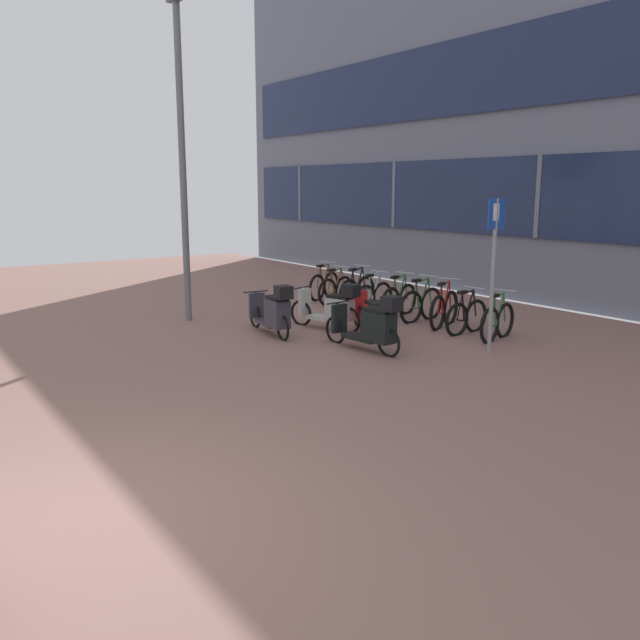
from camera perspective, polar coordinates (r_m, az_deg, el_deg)
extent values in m
cube|color=#8D6359|center=(8.47, 12.03, -8.23)|extent=(14.40, 40.00, 0.05)
cube|color=slate|center=(16.56, 18.44, 10.10)|extent=(0.10, 0.12, 1.92)
cube|color=slate|center=(20.06, 6.48, 10.74)|extent=(0.10, 0.12, 1.92)
cube|color=slate|center=(24.14, -1.71, 10.92)|extent=(0.10, 0.12, 1.92)
torus|color=black|center=(12.37, 14.50, -0.47)|extent=(0.69, 0.23, 0.69)
torus|color=black|center=(12.90, 15.73, -0.05)|extent=(0.69, 0.23, 0.69)
cylinder|color=#2E6734|center=(12.64, 15.31, 0.89)|extent=(0.30, 0.10, 0.61)
cylinder|color=#2E6734|center=(12.48, 14.93, 0.67)|extent=(0.14, 0.07, 0.55)
cylinder|color=#2E6734|center=(12.55, 15.27, 2.08)|extent=(0.37, 0.12, 0.08)
cylinder|color=#2E6734|center=(12.47, 14.73, -0.50)|extent=(0.24, 0.08, 0.07)
cylinder|color=#2E6734|center=(12.38, 14.69, 0.70)|extent=(0.16, 0.06, 0.50)
cylinder|color=#2E6734|center=(12.80, 15.69, 1.10)|extent=(0.14, 0.06, 0.55)
cube|color=black|center=(12.39, 14.90, 2.06)|extent=(0.23, 0.14, 0.06)
cylinder|color=#ADADB2|center=(12.70, 15.66, 2.50)|extent=(0.14, 0.47, 0.02)
torus|color=black|center=(12.80, 11.79, 0.01)|extent=(0.67, 0.13, 0.67)
torus|color=black|center=(13.26, 13.35, 0.33)|extent=(0.67, 0.13, 0.67)
cylinder|color=black|center=(13.03, 12.79, 1.24)|extent=(0.29, 0.06, 0.59)
cylinder|color=black|center=(12.90, 12.31, 1.06)|extent=(0.13, 0.05, 0.53)
cylinder|color=black|center=(12.95, 12.71, 2.37)|extent=(0.36, 0.07, 0.08)
cylinder|color=black|center=(12.89, 12.09, -0.03)|extent=(0.23, 0.05, 0.07)
cylinder|color=black|center=(12.81, 12.01, 1.10)|extent=(0.15, 0.04, 0.49)
cylinder|color=black|center=(13.17, 13.27, 1.43)|extent=(0.14, 0.04, 0.53)
cube|color=black|center=(12.81, 12.24, 2.37)|extent=(0.23, 0.11, 0.06)
cylinder|color=#ADADB2|center=(13.08, 13.19, 2.76)|extent=(0.07, 0.48, 0.02)
torus|color=black|center=(13.25, 10.15, 0.58)|extent=(0.71, 0.35, 0.73)
torus|color=black|center=(13.87, 11.24, 1.03)|extent=(0.71, 0.35, 0.73)
cylinder|color=maroon|center=(13.58, 10.86, 1.95)|extent=(0.32, 0.16, 0.64)
cylinder|color=maroon|center=(13.39, 10.53, 1.72)|extent=(0.15, 0.09, 0.58)
cylinder|color=maroon|center=(13.48, 10.82, 3.13)|extent=(0.40, 0.19, 0.09)
cylinder|color=maroon|center=(13.37, 10.37, 0.56)|extent=(0.26, 0.13, 0.08)
cylinder|color=maroon|center=(13.27, 10.32, 1.75)|extent=(0.17, 0.09, 0.54)
cylinder|color=maroon|center=(13.77, 11.20, 2.17)|extent=(0.15, 0.09, 0.58)
cube|color=black|center=(13.29, 10.49, 3.09)|extent=(0.24, 0.17, 0.06)
cylinder|color=#ADADB2|center=(13.66, 11.16, 3.54)|extent=(0.21, 0.45, 0.02)
torus|color=black|center=(13.82, 7.91, 1.07)|extent=(0.72, 0.16, 0.72)
torus|color=black|center=(14.32, 9.60, 1.38)|extent=(0.72, 0.16, 0.72)
cylinder|color=#326935|center=(14.07, 8.97, 2.30)|extent=(0.32, 0.07, 0.63)
cylinder|color=#326935|center=(13.93, 8.46, 2.12)|extent=(0.14, 0.05, 0.57)
cylinder|color=#326935|center=(13.99, 8.87, 3.43)|extent=(0.40, 0.08, 0.08)
cylinder|color=#326935|center=(13.92, 8.24, 1.03)|extent=(0.26, 0.06, 0.08)
cylinder|color=#326935|center=(13.83, 8.13, 2.17)|extent=(0.17, 0.05, 0.53)
cylinder|color=#326935|center=(14.22, 9.49, 2.48)|extent=(0.15, 0.05, 0.57)
cube|color=black|center=(13.84, 8.36, 3.42)|extent=(0.23, 0.12, 0.06)
cylinder|color=#ADADB2|center=(14.13, 9.39, 3.79)|extent=(0.08, 0.48, 0.02)
torus|color=black|center=(14.29, 6.15, 1.45)|extent=(0.71, 0.26, 0.72)
torus|color=black|center=(14.84, 7.57, 1.79)|extent=(0.71, 0.26, 0.72)
cylinder|color=#2A6A32|center=(14.58, 7.04, 2.65)|extent=(0.32, 0.12, 0.63)
cylinder|color=#2A6A32|center=(14.42, 6.61, 2.47)|extent=(0.15, 0.07, 0.57)
cylinder|color=#2A6A32|center=(14.49, 6.95, 3.73)|extent=(0.40, 0.14, 0.08)
cylinder|color=#2A6A32|center=(14.40, 6.42, 1.42)|extent=(0.26, 0.10, 0.08)
cylinder|color=#2A6A32|center=(14.31, 6.33, 2.50)|extent=(0.17, 0.07, 0.52)
cylinder|color=#2A6A32|center=(14.75, 7.47, 2.84)|extent=(0.15, 0.07, 0.57)
cube|color=black|center=(14.32, 6.52, 3.71)|extent=(0.24, 0.15, 0.06)
cylinder|color=#ADADB2|center=(14.65, 7.38, 4.10)|extent=(0.15, 0.47, 0.02)
torus|color=black|center=(14.77, 3.94, 1.77)|extent=(0.69, 0.19, 0.69)
torus|color=black|center=(15.22, 5.42, 2.03)|extent=(0.69, 0.19, 0.69)
cylinder|color=#AEB2B7|center=(15.00, 4.86, 2.86)|extent=(0.30, 0.09, 0.60)
cylinder|color=#AEB2B7|center=(14.87, 4.41, 2.70)|extent=(0.14, 0.06, 0.55)
cylinder|color=#AEB2B7|center=(14.92, 4.75, 3.87)|extent=(0.36, 0.10, 0.08)
cylinder|color=#AEB2B7|center=(14.86, 4.23, 1.73)|extent=(0.23, 0.07, 0.07)
cylinder|color=#AEB2B7|center=(14.78, 4.12, 2.75)|extent=(0.16, 0.05, 0.50)
cylinder|color=#AEB2B7|center=(15.14, 5.31, 3.02)|extent=(0.14, 0.05, 0.55)
cube|color=black|center=(14.79, 4.31, 3.88)|extent=(0.23, 0.13, 0.06)
cylinder|color=#ADADB2|center=(15.05, 5.20, 4.21)|extent=(0.11, 0.48, 0.02)
torus|color=black|center=(15.31, 2.52, 2.22)|extent=(0.73, 0.26, 0.74)
torus|color=black|center=(15.82, 3.93, 2.50)|extent=(0.73, 0.26, 0.74)
cylinder|color=black|center=(15.57, 3.39, 3.36)|extent=(0.31, 0.12, 0.65)
cylinder|color=black|center=(15.42, 2.96, 3.19)|extent=(0.14, 0.07, 0.59)
cylinder|color=black|center=(15.49, 3.29, 4.41)|extent=(0.39, 0.14, 0.09)
cylinder|color=black|center=(15.41, 2.79, 2.18)|extent=(0.25, 0.09, 0.08)
cylinder|color=black|center=(15.32, 2.69, 3.23)|extent=(0.17, 0.07, 0.54)
cylinder|color=black|center=(15.73, 3.82, 3.52)|extent=(0.15, 0.07, 0.59)
cube|color=black|center=(15.34, 2.86, 4.39)|extent=(0.24, 0.14, 0.06)
cylinder|color=#ADADB2|center=(15.64, 3.71, 4.74)|extent=(0.15, 0.47, 0.02)
torus|color=black|center=(15.82, 0.65, 2.42)|extent=(0.67, 0.21, 0.67)
torus|color=black|center=(16.28, 2.11, 2.67)|extent=(0.67, 0.21, 0.67)
cylinder|color=brown|center=(16.06, 1.54, 3.43)|extent=(0.31, 0.10, 0.59)
cylinder|color=brown|center=(15.92, 1.10, 3.28)|extent=(0.14, 0.06, 0.54)
cylinder|color=brown|center=(15.98, 1.43, 4.35)|extent=(0.38, 0.12, 0.08)
cylinder|color=brown|center=(15.91, 0.94, 2.38)|extent=(0.24, 0.08, 0.07)
cylinder|color=brown|center=(15.83, 0.82, 3.31)|extent=(0.16, 0.06, 0.49)
cylinder|color=brown|center=(16.20, 1.99, 3.58)|extent=(0.14, 0.06, 0.54)
cube|color=black|center=(15.84, 0.99, 4.35)|extent=(0.23, 0.14, 0.06)
cylinder|color=#ADADB2|center=(16.12, 1.87, 4.67)|extent=(0.13, 0.47, 0.02)
torus|color=black|center=(16.41, -0.26, 2.78)|extent=(0.67, 0.32, 0.70)
torus|color=black|center=(16.95, 0.96, 3.06)|extent=(0.67, 0.32, 0.70)
cylinder|color=brown|center=(16.70, 0.48, 3.81)|extent=(0.31, 0.15, 0.61)
cylinder|color=brown|center=(16.54, 0.12, 3.65)|extent=(0.14, 0.09, 0.56)
cylinder|color=brown|center=(16.62, 0.39, 4.73)|extent=(0.38, 0.18, 0.08)
cylinder|color=brown|center=(16.52, -0.02, 2.76)|extent=(0.25, 0.12, 0.08)
cylinder|color=brown|center=(16.44, -0.12, 3.68)|extent=(0.16, 0.09, 0.51)
cylinder|color=brown|center=(16.87, 0.85, 3.96)|extent=(0.15, 0.08, 0.56)
cube|color=black|center=(16.46, 0.02, 4.72)|extent=(0.24, 0.17, 0.06)
cylinder|color=#ADADB2|center=(16.78, 0.75, 5.04)|extent=(0.20, 0.45, 0.02)
torus|color=black|center=(12.19, -3.25, -0.69)|extent=(0.11, 0.51, 0.51)
torus|color=black|center=(13.38, -5.65, 0.37)|extent=(0.11, 0.51, 0.51)
cube|color=#37343F|center=(12.79, -4.50, -0.24)|extent=(0.37, 0.77, 0.08)
cube|color=#37343F|center=(12.35, -3.73, 0.59)|extent=(0.37, 0.62, 0.52)
cube|color=black|center=(12.30, -3.75, 1.91)|extent=(0.32, 0.56, 0.06)
cylinder|color=#37343F|center=(13.31, -5.63, 1.42)|extent=(0.08, 0.13, 0.51)
cube|color=#37343F|center=(13.25, -5.50, 1.27)|extent=(0.33, 0.12, 0.50)
cylinder|color=black|center=(13.25, -5.61, 2.47)|extent=(0.52, 0.09, 0.03)
cube|color=black|center=(12.02, -3.19, 2.42)|extent=(0.31, 0.31, 0.24)
torus|color=black|center=(11.05, 5.97, -1.98)|extent=(0.10, 0.52, 0.52)
torus|color=black|center=(11.97, 1.35, -0.87)|extent=(0.10, 0.52, 0.52)
cube|color=black|center=(11.51, 3.57, -1.52)|extent=(0.35, 0.77, 0.08)
cube|color=black|center=(11.16, 5.10, -0.59)|extent=(0.36, 0.61, 0.52)
cube|color=black|center=(11.11, 5.13, 0.86)|extent=(0.31, 0.55, 0.06)
cylinder|color=black|center=(11.90, 1.44, 0.32)|extent=(0.08, 0.13, 0.52)
cube|color=black|center=(11.85, 1.68, 0.15)|extent=(0.33, 0.11, 0.51)
cylinder|color=black|center=(11.84, 1.53, 1.52)|extent=(0.52, 0.08, 0.03)
cube|color=black|center=(10.88, 6.23, 1.42)|extent=(0.31, 0.31, 0.24)
torus|color=black|center=(12.77, 2.49, -0.04)|extent=(0.20, 0.54, 0.54)
torus|color=black|center=(13.51, -1.66, 0.60)|extent=(0.20, 0.54, 0.54)
cube|color=silver|center=(13.14, 0.36, 0.19)|extent=(0.46, 0.73, 0.08)
cube|color=silver|center=(12.87, 1.71, 0.93)|extent=(0.44, 0.60, 0.44)
cube|color=black|center=(12.82, 1.72, 2.03)|extent=(0.39, 0.54, 0.06)
cylinder|color=silver|center=(13.45, -1.58, 1.72)|extent=(0.10, 0.13, 0.55)
cube|color=silver|center=(13.41, -1.34, 1.58)|extent=(0.33, 0.17, 0.54)
cylinder|color=black|center=(13.39, -1.51, 2.85)|extent=(0.51, 0.17, 0.03)
cube|color=black|center=(12.64, 2.69, 2.57)|extent=(0.35, 0.35, 0.24)
torus|color=black|center=(12.21, 5.16, -0.64)|extent=(0.24, 0.52, 0.53)
torus|color=black|center=(13.42, 3.29, 0.49)|extent=(0.24, 0.52, 0.53)
cube|color=#B21A19|center=(12.82, 4.18, -0.15)|extent=(0.52, 0.78, 0.08)
cube|color=#B21A19|center=(12.39, 4.81, 0.38)|extent=(0.48, 0.64, 0.40)
cube|color=black|center=(12.35, 4.82, 1.44)|extent=(0.43, 0.58, 0.06)
cylinder|color=#B21A19|center=(13.35, 3.33, 1.58)|extent=(0.11, 0.14, 0.54)
cube|color=#B21A19|center=(13.29, 3.43, 1.43)|extent=(0.33, 0.19, 0.53)
cylinder|color=black|center=(13.29, 3.38, 2.69)|extent=(0.50, 0.21, 0.03)
cylinder|color=gray|center=(11.48, 14.75, 3.64)|extent=(0.07, 0.07, 2.61)
cube|color=#1D46AC|center=(11.39, 15.07, 8.88)|extent=(0.40, 0.02, 0.50)
cube|color=white|center=(11.35, 15.03, 9.03)|extent=(0.14, 0.01, 0.28)
cylinder|color=slate|center=(14.05, -11.82, 12.73)|extent=(0.14, 0.14, 6.32)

